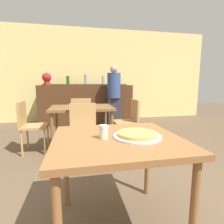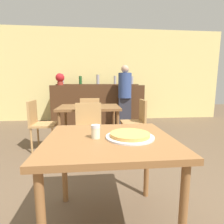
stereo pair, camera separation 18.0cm
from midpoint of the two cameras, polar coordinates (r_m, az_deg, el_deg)
wall_back at (r=5.60m, az=-3.81°, el=11.88°), size 8.00×0.05×2.80m
dining_table_near at (r=1.31m, az=3.22°, el=-12.01°), size 0.92×0.84×0.74m
dining_table_far at (r=3.04m, az=-5.76°, el=0.18°), size 1.04×0.74×0.74m
bar_counter at (r=5.12m, az=-3.51°, el=2.59°), size 2.60×0.56×1.10m
bar_back_shelf at (r=5.23m, az=-3.51°, el=9.41°), size 2.39×0.24×0.31m
chair_far_side_front at (r=2.54m, az=-5.70°, el=-5.21°), size 0.40×0.40×0.85m
chair_far_side_back at (r=3.60m, az=-5.72°, el=-0.97°), size 0.40×0.40×0.85m
chair_far_side_left at (r=3.18m, az=-21.13°, el=-2.86°), size 0.40×0.40×0.85m
chair_far_side_right at (r=3.18m, az=9.72°, el=-2.39°), size 0.40×0.40×0.85m
pizza_tray at (r=1.29m, az=9.89°, el=-7.63°), size 0.35×0.35×0.04m
cheese_shaker at (r=1.25m, az=-1.25°, el=-6.41°), size 0.07×0.07×0.10m
person_standing at (r=4.59m, az=5.31°, el=5.84°), size 0.34×0.34×1.61m
potted_plant at (r=5.11m, az=-15.63°, el=10.49°), size 0.24×0.24×0.33m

